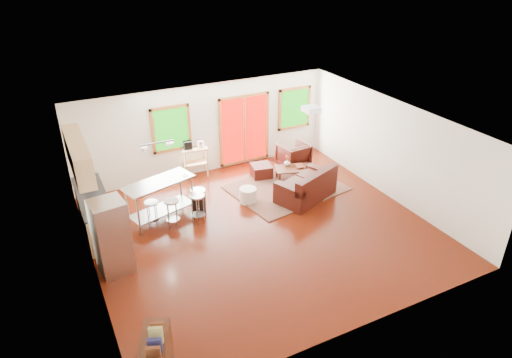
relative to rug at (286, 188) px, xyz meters
name	(u,v)px	position (x,y,z in m)	size (l,w,h in m)	color
floor	(262,230)	(-1.53, -1.49, -0.02)	(7.50, 7.00, 0.02)	#390D03
ceiling	(262,125)	(-1.53, -1.49, 2.60)	(7.50, 7.00, 0.02)	white
back_wall	(205,129)	(-1.53, 2.02, 1.29)	(7.50, 0.02, 2.60)	white
left_wall	(86,222)	(-5.29, -1.49, 1.29)	(0.02, 7.00, 2.60)	white
right_wall	(393,150)	(2.23, -1.49, 1.29)	(0.02, 7.00, 2.60)	white
front_wall	(362,271)	(-1.53, -5.00, 1.29)	(7.50, 0.02, 2.60)	white
window_left	(171,129)	(-2.53, 1.97, 1.49)	(1.10, 0.05, 1.30)	#13630D
french_doors	(244,129)	(-0.33, 1.97, 1.09)	(1.60, 0.05, 2.10)	#CD0500
window_right	(294,108)	(1.37, 1.97, 1.49)	(1.10, 0.05, 1.30)	#13630D
rug	(286,188)	(0.00, 0.00, 0.00)	(2.87, 2.21, 0.03)	#4C5933
loveseat	(307,187)	(0.19, -0.72, 0.32)	(1.80, 1.41, 0.85)	black
coffee_table	(292,170)	(0.40, 0.36, 0.32)	(1.10, 0.85, 0.39)	#39190C
armchair	(293,154)	(0.86, 1.11, 0.40)	(0.80, 0.75, 0.83)	black
ottoman	(261,171)	(-0.29, 0.95, 0.17)	(0.55, 0.55, 0.37)	black
pouf	(248,195)	(-1.25, -0.18, 0.18)	(0.45, 0.45, 0.39)	silver
vase	(287,162)	(0.33, 0.55, 0.49)	(0.19, 0.20, 0.30)	silver
book	(296,162)	(0.50, 0.36, 0.54)	(0.23, 0.03, 0.30)	brown
cabinets	(90,196)	(-5.01, 0.21, 0.91)	(0.64, 2.24, 2.30)	tan
refrigerator	(112,237)	(-4.87, -1.45, 0.79)	(0.72, 0.70, 1.61)	#B7BABC
island	(160,194)	(-3.49, -0.01, 0.70)	(1.77, 1.10, 1.04)	#B7BABC
cup	(185,177)	(-2.84, 0.00, 1.00)	(0.13, 0.10, 0.13)	white
bar_stool_a	(152,208)	(-3.76, -0.23, 0.49)	(0.42, 0.42, 0.68)	#B7BABC
bar_stool_b	(172,207)	(-3.35, -0.46, 0.53)	(0.44, 0.44, 0.74)	#B7BABC
bar_stool_c	(197,202)	(-2.75, -0.55, 0.55)	(0.45, 0.45, 0.76)	#B7BABC
trash_can	(199,202)	(-2.59, -0.15, 0.32)	(0.42, 0.42, 0.67)	black
kitchen_cart	(194,152)	(-1.97, 1.87, 0.74)	(0.77, 0.55, 1.10)	tan
ceiling_flush	(311,109)	(0.07, -0.89, 2.52)	(0.35, 0.35, 0.12)	white
pendant_light	(157,147)	(-3.43, 0.01, 1.88)	(0.80, 0.18, 0.79)	gray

